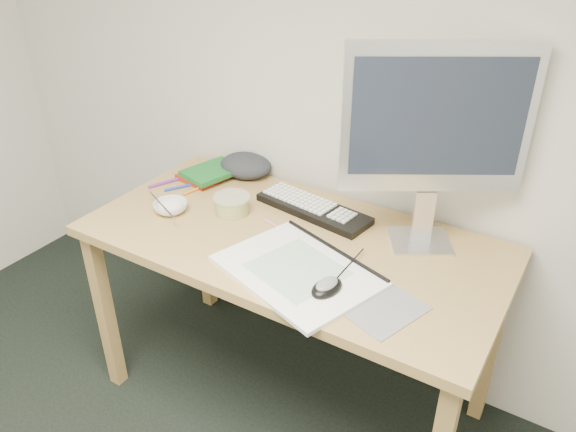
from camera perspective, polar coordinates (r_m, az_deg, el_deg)
name	(u,v)px	position (r m, az deg, el deg)	size (l,w,h in m)	color
desk	(292,257)	(1.91, 0.38, -4.23)	(1.40, 0.70, 0.75)	#A6834C
mousepad	(376,304)	(1.60, 8.88, -8.78)	(0.23, 0.21, 0.00)	slate
sketchpad	(297,271)	(1.70, 0.95, -5.61)	(0.46, 0.33, 0.01)	white
keyboard	(313,209)	(2.01, 2.59, 0.74)	(0.43, 0.14, 0.03)	black
monitor	(436,126)	(1.72, 14.78, 8.88)	(0.50, 0.32, 0.65)	silver
mouse	(327,284)	(1.60, 3.97, -6.95)	(0.07, 0.11, 0.04)	black
rice_bowl	(171,207)	(2.05, -11.84, 0.88)	(0.12, 0.12, 0.04)	white
chopsticks	(162,205)	(2.03, -12.70, 1.12)	(0.02, 0.02, 0.23)	#B7B7BA
fruit_tub	(232,204)	(2.01, -5.71, 1.18)	(0.13, 0.13, 0.06)	gold
book_red	(208,174)	(2.29, -8.09, 4.26)	(0.16, 0.21, 0.02)	maroon
book_green	(212,171)	(2.26, -7.73, 4.51)	(0.16, 0.21, 0.02)	#186325
cloth_lump	(246,165)	(2.28, -4.30, 5.14)	(0.18, 0.15, 0.08)	#23272A
pencil_pink	(281,229)	(1.91, -0.68, -1.36)	(0.01, 0.01, 0.18)	pink
pencil_tan	(304,231)	(1.90, 1.59, -1.54)	(0.01, 0.01, 0.18)	tan
pencil_black	(321,243)	(1.83, 3.34, -2.79)	(0.01, 0.01, 0.17)	black
marker_blue	(179,187)	(2.22, -11.00, 2.90)	(0.01, 0.01, 0.12)	#2038B0
marker_orange	(196,189)	(2.19, -9.31, 2.70)	(0.01, 0.01, 0.12)	orange
marker_purple	(165,183)	(2.26, -12.41, 3.34)	(0.01, 0.01, 0.14)	#6E2996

